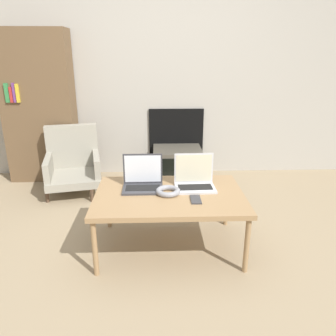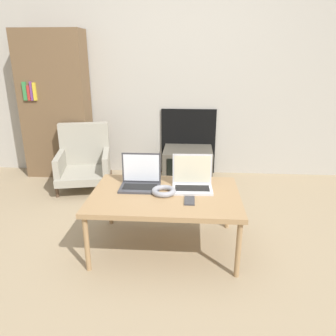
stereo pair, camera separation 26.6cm
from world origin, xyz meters
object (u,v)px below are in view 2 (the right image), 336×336
Objects in this scene: laptop_right at (192,181)px; headphones at (164,191)px; laptop_left at (141,179)px; tv at (188,165)px; armchair at (84,159)px; phone at (189,201)px.

laptop_right is 1.71× the size of headphones.
laptop_right is (0.40, -0.00, 0.00)m from laptop_left.
armchair reaches higher than tv.
laptop_right is at bearing -0.42° from laptop_left.
laptop_left reaches higher than phone.
tv is at bearing 83.69° from headphones.
phone is (0.38, -0.24, -0.06)m from laptop_left.
laptop_right is 0.55× the size of tv.
tv is 0.81× the size of armchair.
headphones is 0.26× the size of armchair.
laptop_right is 0.44× the size of armchair.
laptop_left is at bearing 147.80° from phone.
phone is 0.26× the size of tv.
armchair is (-1.18, 1.32, -0.14)m from phone.
armchair is (-0.80, 1.08, -0.20)m from laptop_left.
laptop_left is 1.43m from tv.
tv is (-0.03, 1.58, -0.26)m from phone.
laptop_left is 0.43× the size of armchair.
armchair is (-1.15, -0.26, 0.12)m from tv.
tv is (-0.05, 1.34, -0.32)m from laptop_right.
armchair is at bearing 126.16° from laptop_left.
tv is 1.19m from armchair.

